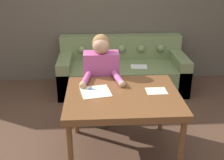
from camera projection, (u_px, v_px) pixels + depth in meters
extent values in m
plane|color=#4C3323|center=(109.00, 150.00, 3.25)|extent=(16.00, 16.00, 0.00)
cube|color=brown|center=(102.00, 7.00, 4.72)|extent=(8.00, 0.06, 2.60)
cube|color=brown|center=(123.00, 97.00, 2.96)|extent=(1.20, 0.98, 0.07)
cylinder|color=brown|center=(70.00, 153.00, 2.68)|extent=(0.06, 0.06, 0.67)
cylinder|color=brown|center=(181.00, 149.00, 2.74)|extent=(0.06, 0.06, 0.67)
cylinder|color=brown|center=(76.00, 109.00, 3.47)|extent=(0.06, 0.06, 0.67)
cylinder|color=brown|center=(162.00, 107.00, 3.53)|extent=(0.06, 0.06, 0.67)
cube|color=olive|center=(122.00, 77.00, 4.71)|extent=(2.07, 0.91, 0.44)
cube|color=olive|center=(121.00, 47.00, 4.86)|extent=(2.07, 0.22, 0.41)
cube|color=olive|center=(66.00, 74.00, 4.63)|extent=(0.20, 0.91, 0.60)
cube|color=olive|center=(177.00, 71.00, 4.73)|extent=(0.20, 0.91, 0.60)
sphere|color=olive|center=(82.00, 50.00, 4.70)|extent=(0.13, 0.13, 0.13)
sphere|color=olive|center=(102.00, 49.00, 4.72)|extent=(0.13, 0.13, 0.13)
sphere|color=olive|center=(121.00, 49.00, 4.74)|extent=(0.13, 0.13, 0.13)
sphere|color=olive|center=(141.00, 48.00, 4.76)|extent=(0.13, 0.13, 0.13)
sphere|color=olive|center=(160.00, 48.00, 4.77)|extent=(0.13, 0.13, 0.13)
cube|color=white|center=(139.00, 67.00, 4.53)|extent=(0.28, 0.22, 0.00)
cylinder|color=#33281E|center=(102.00, 108.00, 3.70)|extent=(0.28, 0.28, 0.46)
cube|color=#B24C84|center=(101.00, 73.00, 3.50)|extent=(0.43, 0.22, 0.54)
sphere|color=tan|center=(101.00, 46.00, 3.34)|extent=(0.20, 0.20, 0.20)
sphere|color=olive|center=(101.00, 43.00, 3.36)|extent=(0.21, 0.21, 0.21)
cylinder|color=#B24C84|center=(86.00, 79.00, 3.22)|extent=(0.13, 0.34, 0.07)
sphere|color=tan|center=(83.00, 85.00, 3.07)|extent=(0.08, 0.08, 0.08)
cylinder|color=#B24C84|center=(118.00, 78.00, 3.24)|extent=(0.14, 0.35, 0.07)
sphere|color=tan|center=(122.00, 84.00, 3.09)|extent=(0.08, 0.08, 0.08)
cube|color=beige|center=(95.00, 92.00, 2.99)|extent=(0.36, 0.35, 0.00)
cube|color=beige|center=(156.00, 91.00, 3.01)|extent=(0.22, 0.18, 0.00)
cube|color=silver|center=(100.00, 91.00, 3.00)|extent=(0.10, 0.05, 0.00)
cube|color=#2D569E|center=(93.00, 90.00, 3.03)|extent=(0.07, 0.04, 0.00)
torus|color=#2D569E|center=(90.00, 89.00, 3.04)|extent=(0.04, 0.04, 0.01)
cube|color=silver|center=(99.00, 92.00, 2.99)|extent=(0.09, 0.08, 0.00)
cube|color=#2D569E|center=(94.00, 89.00, 3.04)|extent=(0.06, 0.06, 0.00)
torus|color=#2D569E|center=(91.00, 89.00, 3.06)|extent=(0.04, 0.04, 0.01)
cylinder|color=silver|center=(96.00, 90.00, 3.02)|extent=(0.01, 0.01, 0.01)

